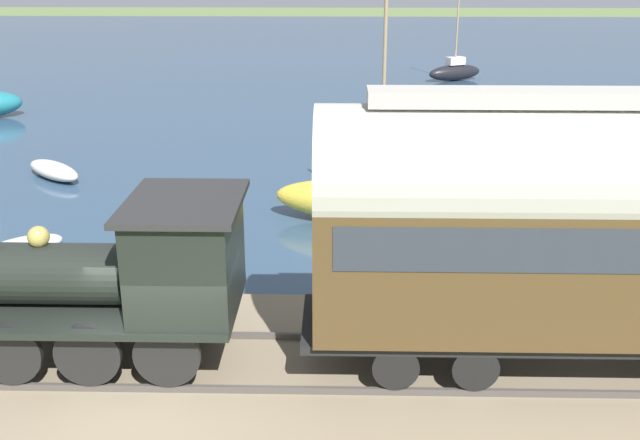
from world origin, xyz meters
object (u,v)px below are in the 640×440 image
object	(u,v)px
rowboat_mid_harbor	(19,248)
rowboat_far_out	(54,170)
steam_locomotive	(128,270)
passenger_coach	(619,220)
sailboat_yellow	(381,201)
sailboat_black	(455,71)

from	to	relation	value
rowboat_mid_harbor	rowboat_far_out	xyz separation A→B (m)	(6.99, 1.65, 0.05)
steam_locomotive	rowboat_mid_harbor	bearing A→B (deg)	37.16
passenger_coach	rowboat_mid_harbor	xyz separation A→B (m)	(5.98, 12.51, -3.00)
sailboat_yellow	rowboat_mid_harbor	bearing A→B (deg)	120.36
sailboat_black	sailboat_yellow	distance (m)	26.40
steam_locomotive	sailboat_yellow	distance (m)	9.85
steam_locomotive	sailboat_yellow	bearing A→B (deg)	-28.88
steam_locomotive	rowboat_far_out	world-z (taller)	steam_locomotive
sailboat_yellow	rowboat_mid_harbor	xyz separation A→B (m)	(-2.54, 9.23, -0.48)
sailboat_yellow	rowboat_far_out	bearing A→B (deg)	82.74
passenger_coach	rowboat_mid_harbor	bearing A→B (deg)	64.45
sailboat_yellow	rowboat_far_out	size ratio (longest dim) A/B	2.37
rowboat_mid_harbor	rowboat_far_out	bearing A→B (deg)	-32.76
steam_locomotive	sailboat_yellow	world-z (taller)	sailboat_yellow
passenger_coach	rowboat_far_out	world-z (taller)	passenger_coach
sailboat_yellow	steam_locomotive	bearing A→B (deg)	166.13
sailboat_black	rowboat_mid_harbor	world-z (taller)	sailboat_black
steam_locomotive	passenger_coach	distance (m)	8.04
steam_locomotive	sailboat_black	xyz separation A→B (m)	(34.27, -10.53, -1.70)
passenger_coach	rowboat_mid_harbor	world-z (taller)	passenger_coach
steam_locomotive	rowboat_mid_harbor	distance (m)	7.78
passenger_coach	rowboat_mid_harbor	size ratio (longest dim) A/B	4.27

